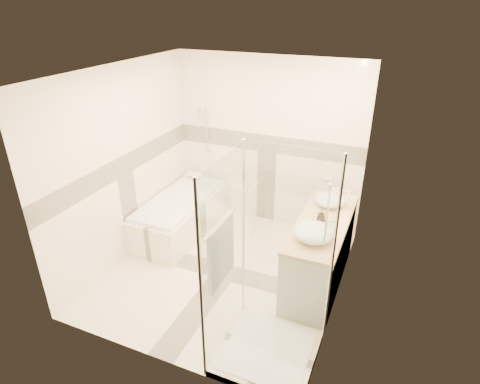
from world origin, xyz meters
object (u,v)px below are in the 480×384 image
at_px(vanity, 320,252).
at_px(shower_enclosure, 260,308).
at_px(vessel_sink_near, 330,200).
at_px(vessel_sink_far, 313,232).
at_px(bathtub, 181,213).
at_px(amenity_bottle_a, 321,216).
at_px(amenity_bottle_b, 321,218).

bearing_deg(vanity, shower_enclosure, -102.97).
bearing_deg(vessel_sink_near, vessel_sink_far, -90.00).
relative_size(bathtub, vessel_sink_near, 4.53).
relative_size(bathtub, amenity_bottle_a, 9.94).
relative_size(vessel_sink_near, vessel_sink_far, 0.87).
bearing_deg(amenity_bottle_b, vessel_sink_far, -90.00).
xyz_separation_m(vessel_sink_far, amenity_bottle_a, (0.00, 0.37, -0.00)).
bearing_deg(amenity_bottle_b, vessel_sink_near, 90.00).
bearing_deg(bathtub, shower_enclosure, -41.10).
bearing_deg(amenity_bottle_b, bathtub, 169.30).
xyz_separation_m(vanity, amenity_bottle_b, (-0.02, -0.05, 0.49)).
bearing_deg(vessel_sink_near, amenity_bottle_b, -90.00).
relative_size(bathtub, shower_enclosure, 0.83).
relative_size(vessel_sink_near, amenity_bottle_b, 2.73).
distance_m(vanity, amenity_bottle_a, 0.51).
height_order(shower_enclosure, vessel_sink_near, shower_enclosure).
bearing_deg(shower_enclosure, vessel_sink_near, 80.84).
distance_m(vanity, amenity_bottle_b, 0.50).
relative_size(vessel_sink_far, amenity_bottle_a, 2.52).
relative_size(vanity, vessel_sink_far, 3.76).
bearing_deg(vessel_sink_far, vanity, 87.29).
distance_m(vessel_sink_far, amenity_bottle_b, 0.37).
height_order(vessel_sink_far, amenity_bottle_a, vessel_sink_far).
distance_m(bathtub, vessel_sink_far, 2.35).
relative_size(vessel_sink_far, amenity_bottle_b, 3.14).
xyz_separation_m(bathtub, vessel_sink_far, (2.13, -0.77, 0.63)).
xyz_separation_m(vessel_sink_near, vessel_sink_far, (0.00, -0.84, 0.01)).
height_order(vessel_sink_near, amenity_bottle_b, vessel_sink_near).
xyz_separation_m(amenity_bottle_a, amenity_bottle_b, (0.00, -0.00, -0.02)).
distance_m(vessel_sink_near, amenity_bottle_a, 0.47).
relative_size(bathtub, amenity_bottle_b, 12.38).
bearing_deg(amenity_bottle_a, shower_enclosure, -102.57).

